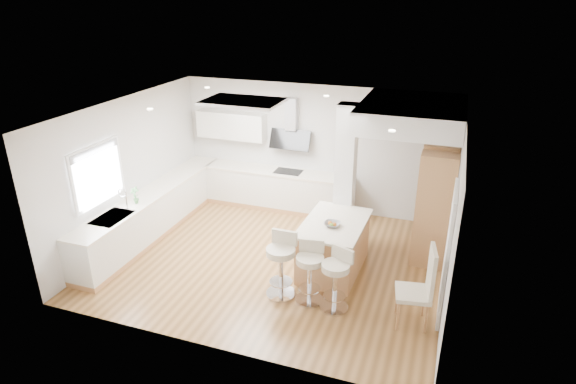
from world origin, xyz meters
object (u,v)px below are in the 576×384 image
at_px(bar_stool_c, 336,276).
at_px(peninsula, 334,246).
at_px(bar_stool_a, 281,261).
at_px(bar_stool_b, 310,269).
at_px(dining_chair, 422,285).

bearing_deg(bar_stool_c, peninsula, 129.42).
height_order(peninsula, bar_stool_a, bar_stool_a).
height_order(bar_stool_a, bar_stool_b, bar_stool_a).
xyz_separation_m(peninsula, dining_chair, (1.58, -1.05, 0.21)).
xyz_separation_m(bar_stool_b, bar_stool_c, (0.44, -0.07, -0.00)).
height_order(bar_stool_a, dining_chair, dining_chair).
bearing_deg(dining_chair, bar_stool_a, 169.03).
distance_m(bar_stool_b, dining_chair, 1.71).
xyz_separation_m(bar_stool_a, bar_stool_c, (0.92, -0.07, -0.04)).
bearing_deg(bar_stool_a, bar_stool_b, -0.19).
relative_size(peninsula, dining_chair, 1.23).
bearing_deg(peninsula, bar_stool_a, -119.31).
xyz_separation_m(bar_stool_c, dining_chair, (1.27, 0.03, 0.11)).
distance_m(peninsula, bar_stool_a, 1.19).
distance_m(peninsula, bar_stool_c, 1.13).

